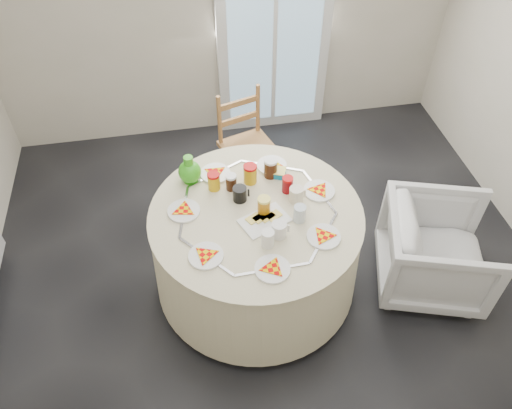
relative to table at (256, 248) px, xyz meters
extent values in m
plane|color=black|center=(0.10, -0.09, -0.38)|extent=(4.00, 4.00, 0.00)
cube|color=silver|center=(0.50, 1.86, 0.68)|extent=(1.00, 0.08, 2.10)
cylinder|color=beige|center=(0.00, 0.00, 0.00)|extent=(1.38, 1.38, 0.70)
imported|color=silver|center=(1.21, -0.21, 0.02)|extent=(0.84, 0.87, 0.72)
cube|color=#0A7AA7|center=(0.20, 0.32, 0.41)|extent=(0.15, 0.13, 0.05)
camera|label=1|loc=(-0.39, -2.10, 2.61)|focal=35.00mm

